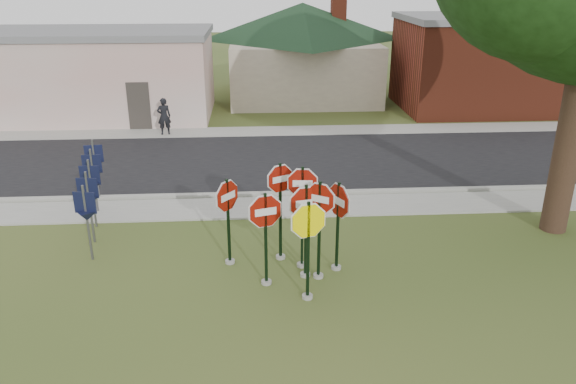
{
  "coord_description": "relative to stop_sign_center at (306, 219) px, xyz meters",
  "views": [
    {
      "loc": [
        -0.87,
        -10.35,
        6.77
      ],
      "look_at": [
        -0.08,
        2.0,
        1.9
      ],
      "focal_mm": 35.0,
      "sensor_mm": 36.0,
      "label": 1
    }
  ],
  "objects": [
    {
      "name": "sidewalk_near",
      "position": [
        -0.28,
        4.18,
        -1.47
      ],
      "size": [
        60.0,
        1.6,
        0.06
      ],
      "primitive_type": "cube",
      "color": "gray",
      "rests_on": "ground"
    },
    {
      "name": "stop_sign_far_right",
      "position": [
        0.79,
        0.3,
        -0.04
      ],
      "size": [
        0.53,
        1.03,
        2.37
      ],
      "color": "gray",
      "rests_on": "ground"
    },
    {
      "name": "stop_sign_back_right",
      "position": [
        -0.04,
        0.48,
        0.16
      ],
      "size": [
        1.0,
        0.24,
        2.69
      ],
      "color": "gray",
      "rests_on": "ground"
    },
    {
      "name": "stop_sign_center",
      "position": [
        0.0,
        0.0,
        0.0
      ],
      "size": [
        1.07,
        0.25,
        2.44
      ],
      "color": "gray",
      "rests_on": "ground"
    },
    {
      "name": "road",
      "position": [
        -0.28,
        8.68,
        -1.48
      ],
      "size": [
        60.0,
        7.0,
        0.04
      ],
      "primitive_type": "cube",
      "color": "black",
      "rests_on": "ground"
    },
    {
      "name": "sidewalk_far",
      "position": [
        -0.28,
        12.98,
        -1.47
      ],
      "size": [
        60.0,
        1.6,
        0.06
      ],
      "primitive_type": "cube",
      "color": "gray",
      "rests_on": "ground"
    },
    {
      "name": "pedestrian",
      "position": [
        -5.05,
        12.71,
        -0.63
      ],
      "size": [
        0.67,
        0.52,
        1.62
      ],
      "primitive_type": "imported",
      "rotation": [
        0.0,
        0.0,
        3.38
      ],
      "color": "black",
      "rests_on": "sidewalk_far"
    },
    {
      "name": "stop_sign_yellow",
      "position": [
        -0.04,
        -0.97,
        -0.01
      ],
      "size": [
        1.06,
        0.31,
        2.43
      ],
      "color": "gray",
      "rests_on": "ground"
    },
    {
      "name": "ground",
      "position": [
        -0.28,
        -1.32,
        -1.5
      ],
      "size": [
        120.0,
        120.0,
        0.0
      ],
      "primitive_type": "plane",
      "color": "#374C1C",
      "rests_on": "ground"
    },
    {
      "name": "stop_sign_back_left",
      "position": [
        -0.54,
        0.93,
        0.11
      ],
      "size": [
        0.86,
        0.48,
        2.64
      ],
      "color": "gray",
      "rests_on": "ground"
    },
    {
      "name": "stop_sign_far_left",
      "position": [
        -1.81,
        0.77,
        -0.08
      ],
      "size": [
        0.68,
        0.85,
        2.33
      ],
      "color": "gray",
      "rests_on": "ground"
    },
    {
      "name": "building_brick",
      "position": [
        11.72,
        17.17,
        0.9
      ],
      "size": [
        10.2,
        6.2,
        4.75
      ],
      "color": "maroon",
      "rests_on": "ground"
    },
    {
      "name": "stop_sign_left",
      "position": [
        -0.93,
        -0.29,
        -0.05
      ],
      "size": [
        1.04,
        0.33,
        2.37
      ],
      "color": "gray",
      "rests_on": "ground"
    },
    {
      "name": "building_house",
      "position": [
        1.72,
        20.68,
        2.15
      ],
      "size": [
        11.6,
        11.6,
        6.2
      ],
      "color": "beige",
      "rests_on": "ground"
    },
    {
      "name": "stop_sign_right",
      "position": [
        0.3,
        -0.08,
        0.05
      ],
      "size": [
        0.86,
        0.57,
        2.53
      ],
      "color": "gray",
      "rests_on": "ground"
    },
    {
      "name": "building_stucco",
      "position": [
        -9.28,
        16.67,
        0.65
      ],
      "size": [
        12.2,
        6.2,
        4.2
      ],
      "color": "beige",
      "rests_on": "ground"
    },
    {
      "name": "curb",
      "position": [
        -0.28,
        5.18,
        -1.43
      ],
      "size": [
        60.0,
        0.2,
        0.14
      ],
      "primitive_type": "cube",
      "color": "gray",
      "rests_on": "ground"
    },
    {
      "name": "route_sign_row",
      "position": [
        -5.68,
        3.18,
        -0.28
      ],
      "size": [
        1.43,
        4.63,
        2.0
      ],
      "color": "#59595E",
      "rests_on": "ground"
    }
  ]
}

